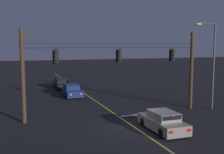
% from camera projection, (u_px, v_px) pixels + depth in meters
% --- Properties ---
extents(ground_plane, '(180.00, 180.00, 0.00)m').
position_uv_depth(ground_plane, '(135.00, 128.00, 20.00)').
color(ground_plane, black).
extents(lane_centre_stripe, '(0.14, 60.00, 0.01)m').
position_uv_depth(lane_centre_stripe, '(96.00, 101.00, 29.25)').
color(lane_centre_stripe, '#D1C64C').
rests_on(lane_centre_stripe, ground).
extents(stop_bar_paint, '(3.40, 0.36, 0.01)m').
position_uv_depth(stop_bar_paint, '(139.00, 114.00, 23.71)').
color(stop_bar_paint, silver).
rests_on(stop_bar_paint, ground).
extents(signal_span_assembly, '(16.60, 0.32, 7.05)m').
position_uv_depth(signal_span_assembly, '(116.00, 72.00, 23.21)').
color(signal_span_assembly, '#423021').
rests_on(signal_span_assembly, ground).
extents(traffic_light_leftmost, '(0.48, 0.41, 1.22)m').
position_uv_depth(traffic_light_leftmost, '(56.00, 56.00, 21.39)').
color(traffic_light_leftmost, black).
extents(traffic_light_left_inner, '(0.48, 0.41, 1.22)m').
position_uv_depth(traffic_light_left_inner, '(119.00, 56.00, 23.13)').
color(traffic_light_left_inner, black).
extents(traffic_light_centre, '(0.48, 0.41, 1.22)m').
position_uv_depth(traffic_light_centre, '(172.00, 55.00, 24.82)').
color(traffic_light_centre, black).
extents(car_waiting_near_lane, '(1.80, 4.33, 1.39)m').
position_uv_depth(car_waiting_near_lane, '(163.00, 122.00, 19.16)').
color(car_waiting_near_lane, gray).
rests_on(car_waiting_near_lane, ground).
extents(car_oncoming_lead, '(1.80, 4.42, 1.39)m').
position_uv_depth(car_oncoming_lead, '(72.00, 91.00, 32.04)').
color(car_oncoming_lead, navy).
rests_on(car_oncoming_lead, ground).
extents(car_oncoming_trailing, '(1.80, 4.42, 1.39)m').
position_uv_depth(car_oncoming_trailing, '(62.00, 84.00, 37.52)').
color(car_oncoming_trailing, black).
rests_on(car_oncoming_trailing, ground).
extents(street_lamp_corner, '(2.11, 0.30, 7.87)m').
position_uv_depth(street_lamp_corner, '(211.00, 58.00, 25.00)').
color(street_lamp_corner, '#4C4F54').
rests_on(street_lamp_corner, ground).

